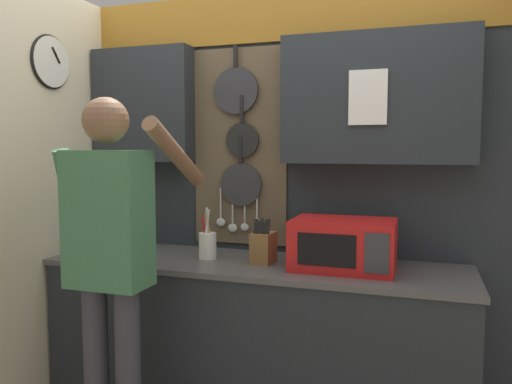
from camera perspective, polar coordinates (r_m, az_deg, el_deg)
base_cabinet_counter at (r=2.95m, az=-0.25°, el=-16.42°), size 2.35×0.65×0.88m
back_wall_unit at (r=3.02m, az=1.94°, el=4.44°), size 2.92×0.22×2.45m
side_wall at (r=3.05m, az=-24.48°, el=-0.62°), size 0.07×1.60×2.45m
microwave at (r=2.68m, az=9.99°, el=-5.90°), size 0.53×0.37×0.26m
knife_block at (r=2.79m, az=0.86°, el=-6.27°), size 0.12×0.16×0.25m
utensil_crock at (r=2.91m, az=-5.56°, el=-5.88°), size 0.10×0.10×0.30m
person at (r=2.48m, az=-16.31°, el=-5.98°), size 0.54×0.63×1.75m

